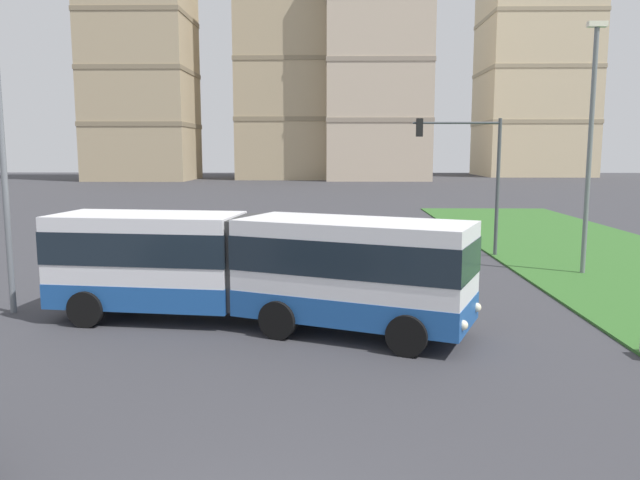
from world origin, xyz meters
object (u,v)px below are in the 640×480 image
object	(u,v)px
apartment_tower_westcentre	(291,67)
apartment_tower_west	(140,47)
articulated_bus	(254,266)
apartment_tower_eastcentre	(536,48)
streetlight_left	(1,131)
traffic_light_far_right	(470,162)
apartment_tower_centre	(377,68)
streetlight_median	(590,140)

from	to	relation	value
apartment_tower_westcentre	apartment_tower_west	bearing A→B (deg)	-164.50
articulated_bus	apartment_tower_westcentre	xyz separation A→B (m)	(-5.10, 92.54, 17.22)
articulated_bus	apartment_tower_eastcentre	xyz separation A→B (m)	(39.78, 104.36, 22.09)
streetlight_left	apartment_tower_west	size ratio (longest dim) A/B	0.23
apartment_tower_west	apartment_tower_eastcentre	distance (m)	71.10
articulated_bus	apartment_tower_west	bearing A→B (deg)	108.55
traffic_light_far_right	apartment_tower_west	bearing A→B (deg)	116.53
articulated_bus	apartment_tower_westcentre	world-z (taller)	apartment_tower_westcentre
apartment_tower_westcentre	apartment_tower_centre	world-z (taller)	apartment_tower_westcentre
articulated_bus	apartment_tower_eastcentre	world-z (taller)	apartment_tower_eastcentre
articulated_bus	streetlight_median	size ratio (longest dim) A/B	1.25
traffic_light_far_right	apartment_tower_westcentre	distance (m)	83.39
apartment_tower_westcentre	articulated_bus	bearing A→B (deg)	-86.85
apartment_tower_westcentre	streetlight_left	bearing A→B (deg)	-91.41
traffic_light_far_right	apartment_tower_centre	xyz separation A→B (m)	(0.97, 77.27, 13.86)
apartment_tower_eastcentre	apartment_tower_westcentre	bearing A→B (deg)	-165.25
streetlight_median	apartment_tower_centre	bearing A→B (deg)	91.82
articulated_bus	apartment_tower_west	world-z (taller)	apartment_tower_west
traffic_light_far_right	streetlight_left	bearing A→B (deg)	-146.39
traffic_light_far_right	apartment_tower_eastcentre	size ratio (longest dim) A/B	0.13
articulated_bus	streetlight_median	xyz separation A→B (m)	(11.85, 7.31, 3.53)
streetlight_left	apartment_tower_westcentre	bearing A→B (deg)	88.59
streetlight_left	apartment_tower_eastcentre	world-z (taller)	apartment_tower_eastcentre
apartment_tower_eastcentre	articulated_bus	bearing A→B (deg)	-110.87
articulated_bus	apartment_tower_centre	xyz separation A→B (m)	(9.27, 88.82, 16.45)
streetlight_median	apartment_tower_west	size ratio (longest dim) A/B	0.22
streetlight_median	apartment_tower_west	distance (m)	89.97
streetlight_left	apartment_tower_eastcentre	size ratio (longest dim) A/B	0.21
apartment_tower_west	articulated_bus	bearing A→B (deg)	-71.45
streetlight_left	apartment_tower_centre	size ratio (longest dim) A/B	0.27
traffic_light_far_right	articulated_bus	bearing A→B (deg)	-125.71
traffic_light_far_right	streetlight_median	bearing A→B (deg)	-50.01
streetlight_left	apartment_tower_eastcentre	bearing A→B (deg)	65.46
articulated_bus	traffic_light_far_right	bearing A→B (deg)	54.29
apartment_tower_centre	apartment_tower_west	bearing A→B (deg)	-175.70
streetlight_median	apartment_tower_centre	distance (m)	82.57
articulated_bus	streetlight_median	world-z (taller)	streetlight_median
apartment_tower_west	apartment_tower_centre	bearing A→B (deg)	4.30
streetlight_median	apartment_tower_centre	world-z (taller)	apartment_tower_centre
streetlight_left	apartment_tower_west	distance (m)	88.89
articulated_bus	streetlight_median	distance (m)	14.37
streetlight_left	apartment_tower_westcentre	size ratio (longest dim) A/B	0.26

